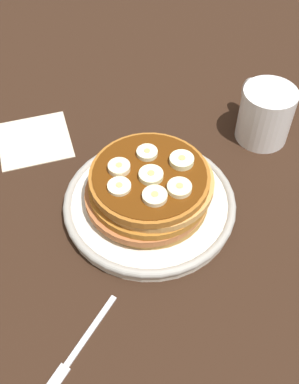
{
  "coord_description": "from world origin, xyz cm",
  "views": [
    {
      "loc": [
        -36.62,
        11.7,
        49.86
      ],
      "look_at": [
        0.0,
        0.0,
        3.51
      ],
      "focal_mm": 42.38,
      "sensor_mm": 36.0,
      "label": 1
    }
  ],
  "objects": [
    {
      "name": "napkin",
      "position": [
        18.41,
        13.23,
        0.15
      ],
      "size": [
        11.13,
        11.13,
        0.3
      ],
      "primitive_type": "cube",
      "rotation": [
        0.0,
        0.0,
        -0.01
      ],
      "color": "beige",
      "rests_on": "ground_plane"
    },
    {
      "name": "banana_slice_3",
      "position": [
        3.36,
        -0.74,
        7.42
      ],
      "size": [
        2.79,
        2.79,
        0.88
      ],
      "color": "#EBEDC2",
      "rests_on": "pancake_stack"
    },
    {
      "name": "banana_slice_0",
      "position": [
        -0.61,
        0.09,
        7.46
      ],
      "size": [
        3.13,
        3.13,
        0.96
      ],
      "color": "#F3F3BA",
      "rests_on": "pancake_stack"
    },
    {
      "name": "banana_slice_2",
      "position": [
        -1.08,
        4.26,
        7.33
      ],
      "size": [
        2.95,
        2.95,
        0.7
      ],
      "color": "#F7EFC2",
      "rests_on": "pancake_stack"
    },
    {
      "name": "ground_plane",
      "position": [
        0.0,
        0.0,
        -1.5
      ],
      "size": [
        140.0,
        140.0,
        3.0
      ],
      "primitive_type": "cube",
      "color": "black"
    },
    {
      "name": "banana_slice_4",
      "position": [
        1.85,
        3.46,
        7.51
      ],
      "size": [
        2.87,
        2.87,
        1.05
      ],
      "color": "#FCE8B7",
      "rests_on": "pancake_stack"
    },
    {
      "name": "fork",
      "position": [
        -16.48,
        13.6,
        0.25
      ],
      "size": [
        9.4,
        10.34,
        0.5
      ],
      "color": "silver",
      "rests_on": "ground_plane"
    },
    {
      "name": "banana_slice_6",
      "position": [
        -3.63,
        -2.69,
        7.45
      ],
      "size": [
        3.08,
        3.08,
        0.94
      ],
      "color": "#F6EAB2",
      "rests_on": "pancake_stack"
    },
    {
      "name": "banana_slice_5",
      "position": [
        -3.94,
        0.59,
        7.43
      ],
      "size": [
        3.09,
        3.09,
        0.9
      ],
      "color": "beige",
      "rests_on": "pancake_stack"
    },
    {
      "name": "pancake_stack",
      "position": [
        0.03,
        -0.01,
        4.4
      ],
      "size": [
        16.71,
        17.09,
        5.48
      ],
      "color": "#A27437",
      "rests_on": "plate"
    },
    {
      "name": "banana_slice_1",
      "position": [
        0.61,
        -4.56,
        7.51
      ],
      "size": [
        3.17,
        3.17,
        1.05
      ],
      "color": "#EFF4BB",
      "rests_on": "pancake_stack"
    },
    {
      "name": "plate",
      "position": [
        0.0,
        0.0,
        1.1
      ],
      "size": [
        23.57,
        23.57,
        2.04
      ],
      "color": "silver",
      "rests_on": "ground_plane"
    },
    {
      "name": "coffee_mug",
      "position": [
        8.87,
        -21.26,
        4.5
      ],
      "size": [
        11.48,
        8.1,
        8.73
      ],
      "color": "white",
      "rests_on": "ground_plane"
    }
  ]
}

